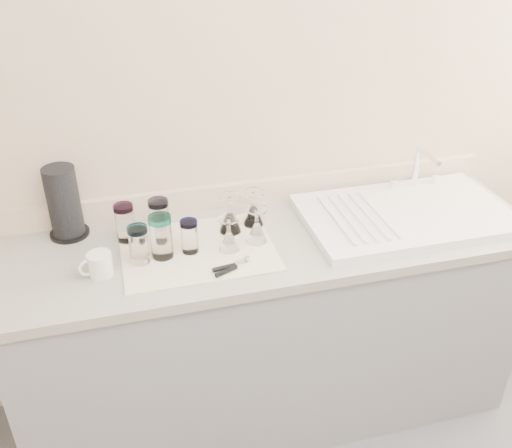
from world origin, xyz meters
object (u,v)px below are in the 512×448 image
object	(u,v)px
sink_unit	(406,214)
white_mug	(99,265)
tumbler_cyan	(159,218)
goblet_front_right	(257,230)
tumbler_teal	(125,222)
tumbler_blue	(161,236)
paper_towel_roll	(64,203)
goblet_back_left	(230,219)
tumbler_magenta	(139,245)
tumbler_lavender	(189,236)
can_opener	(232,267)
goblet_front_left	(229,239)
goblet_back_right	(253,213)

from	to	relation	value
sink_unit	white_mug	size ratio (longest dim) A/B	6.61
tumbler_cyan	goblet_front_right	size ratio (longest dim) A/B	1.09
tumbler_teal	goblet_front_right	world-z (taller)	tumbler_teal
tumbler_blue	paper_towel_roll	bearing A→B (deg)	142.47
sink_unit	tumbler_blue	bearing A→B (deg)	-178.11
goblet_front_right	goblet_back_left	bearing A→B (deg)	129.28
tumbler_teal	tumbler_magenta	xyz separation A→B (m)	(0.04, -0.16, -0.00)
tumbler_lavender	can_opener	distance (m)	0.20
tumbler_magenta	can_opener	distance (m)	0.33
white_mug	goblet_back_left	bearing A→B (deg)	17.62
tumbler_lavender	goblet_front_left	world-z (taller)	goblet_front_left
tumbler_magenta	tumbler_blue	distance (m)	0.08
tumbler_magenta	goblet_front_right	bearing A→B (deg)	3.48
goblet_back_right	tumbler_magenta	bearing A→B (deg)	-161.59
tumbler_lavender	white_mug	xyz separation A→B (m)	(-0.32, -0.06, -0.03)
sink_unit	tumbler_cyan	xyz separation A→B (m)	(-0.97, 0.10, 0.07)
can_opener	tumbler_cyan	bearing A→B (deg)	126.89
tumbler_lavender	tumbler_blue	bearing A→B (deg)	-177.32
tumbler_teal	white_mug	distance (m)	0.22
can_opener	white_mug	distance (m)	0.45
sink_unit	tumbler_blue	xyz separation A→B (m)	(-0.97, -0.03, 0.07)
tumbler_magenta	goblet_back_right	size ratio (longest dim) A/B	1.00
goblet_front_left	goblet_front_right	distance (m)	0.12
tumbler_magenta	tumbler_blue	xyz separation A→B (m)	(0.08, 0.02, 0.01)
sink_unit	tumbler_magenta	world-z (taller)	sink_unit
tumbler_magenta	goblet_front_left	distance (m)	0.32
tumbler_cyan	goblet_front_right	xyz separation A→B (m)	(0.34, -0.13, -0.03)
tumbler_cyan	white_mug	bearing A→B (deg)	-140.92
sink_unit	goblet_front_left	world-z (taller)	sink_unit
goblet_front_right	paper_towel_roll	world-z (taller)	paper_towel_roll
tumbler_teal	goblet_front_left	world-z (taller)	tumbler_teal
tumbler_magenta	goblet_back_right	world-z (taller)	same
goblet_back_left	sink_unit	bearing A→B (deg)	-5.95
goblet_back_left	can_opener	size ratio (longest dim) A/B	1.08
goblet_front_left	sink_unit	bearing A→B (deg)	4.04
paper_towel_roll	tumbler_magenta	bearing A→B (deg)	-47.38
goblet_front_right	tumbler_cyan	bearing A→B (deg)	159.61
tumbler_teal	goblet_front_right	size ratio (longest dim) A/B	1.04
tumbler_teal	tumbler_lavender	bearing A→B (deg)	-32.89
tumbler_cyan	sink_unit	bearing A→B (deg)	-6.12
paper_towel_roll	white_mug	bearing A→B (deg)	-70.62
tumbler_cyan	goblet_back_left	world-z (taller)	tumbler_cyan
tumbler_teal	tumbler_magenta	bearing A→B (deg)	-77.33
goblet_back_right	paper_towel_roll	bearing A→B (deg)	170.39
goblet_front_right	can_opener	bearing A→B (deg)	-130.07
tumbler_cyan	tumbler_magenta	distance (m)	0.18
sink_unit	goblet_front_right	world-z (taller)	sink_unit
tumbler_teal	tumbler_lavender	size ratio (longest dim) A/B	1.16
tumbler_teal	paper_towel_roll	world-z (taller)	paper_towel_roll
tumbler_teal	white_mug	world-z (taller)	tumbler_teal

